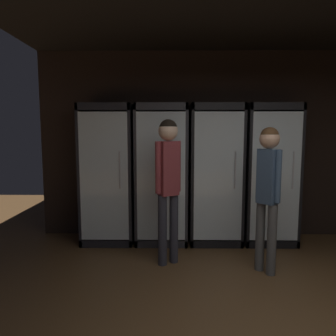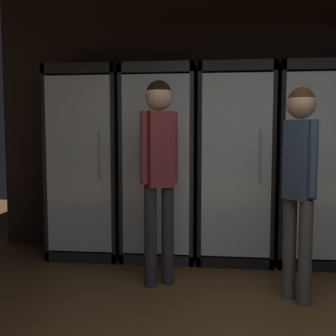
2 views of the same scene
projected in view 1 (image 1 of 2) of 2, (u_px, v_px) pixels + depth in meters
name	position (u px, v px, depth m)	size (l,w,h in m)	color
wall_back	(236.00, 145.00, 4.74)	(6.00, 0.06, 2.80)	black
cooler_far_left	(109.00, 176.00, 4.50)	(0.73, 0.62, 1.99)	black
cooler_left	(162.00, 175.00, 4.49)	(0.73, 0.62, 1.99)	#2B2B30
cooler_center	(215.00, 175.00, 4.48)	(0.73, 0.62, 1.99)	black
cooler_right	(268.00, 176.00, 4.48)	(0.73, 0.62, 1.99)	black
shopper_near	(168.00, 174.00, 3.65)	(0.30, 0.25, 1.75)	#2D2D38
shopper_far	(268.00, 182.00, 3.42)	(0.25, 0.26, 1.65)	#4C4C4C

